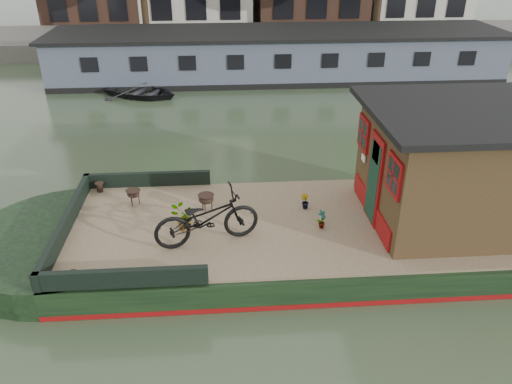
{
  "coord_description": "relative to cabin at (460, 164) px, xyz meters",
  "views": [
    {
      "loc": [
        -2.68,
        -8.97,
        6.18
      ],
      "look_at": [
        -1.99,
        0.5,
        1.13
      ],
      "focal_mm": 35.0,
      "sensor_mm": 36.0,
      "label": 1
    }
  ],
  "objects": [
    {
      "name": "bollard_port",
      "position": [
        -7.79,
        1.7,
        -1.11
      ],
      "size": [
        0.2,
        0.2,
        0.23
      ],
      "primitive_type": "cylinder",
      "color": "black",
      "rests_on": "houseboat_deck"
    },
    {
      "name": "brazier_rear",
      "position": [
        -6.88,
        1.01,
        -1.04
      ],
      "size": [
        0.38,
        0.38,
        0.37
      ],
      "primitive_type": null,
      "rotation": [
        0.0,
        0.0,
        -0.12
      ],
      "color": "black",
      "rests_on": "houseboat_deck"
    },
    {
      "name": "bicycle",
      "position": [
        -5.21,
        -0.62,
        -0.68
      ],
      "size": [
        2.19,
        1.22,
        1.09
      ],
      "primitive_type": "imported",
      "rotation": [
        0.0,
        0.0,
        1.82
      ],
      "color": "black",
      "rests_on": "houseboat_deck"
    },
    {
      "name": "potted_plant_b",
      "position": [
        -3.08,
        0.57,
        -1.06
      ],
      "size": [
        0.23,
        0.24,
        0.34
      ],
      "primitive_type": "imported",
      "rotation": [
        0.0,
        0.0,
        2.22
      ],
      "color": "brown",
      "rests_on": "houseboat_deck"
    },
    {
      "name": "cabin",
      "position": [
        0.0,
        0.0,
        0.0
      ],
      "size": [
        4.0,
        3.5,
        2.42
      ],
      "color": "#342314",
      "rests_on": "houseboat_deck"
    },
    {
      "name": "bow_bulwark",
      "position": [
        -7.25,
        0.0,
        -1.05
      ],
      "size": [
        3.0,
        4.0,
        0.35
      ],
      "color": "black",
      "rests_on": "houseboat_deck"
    },
    {
      "name": "potted_plant_c",
      "position": [
        -5.71,
        -0.14,
        -0.96
      ],
      "size": [
        0.59,
        0.55,
        0.54
      ],
      "primitive_type": "imported",
      "rotation": [
        0.0,
        0.0,
        3.46
      ],
      "color": "brown",
      "rests_on": "houseboat_deck"
    },
    {
      "name": "ground",
      "position": [
        -2.19,
        0.0,
        -1.88
      ],
      "size": [
        120.0,
        120.0,
        0.0
      ],
      "primitive_type": "plane",
      "color": "#2D3C26",
      "rests_on": "ground"
    },
    {
      "name": "quay",
      "position": [
        -2.19,
        20.5,
        -1.43
      ],
      "size": [
        60.0,
        6.0,
        0.9
      ],
      "primitive_type": "cube",
      "color": "#47443F",
      "rests_on": "ground"
    },
    {
      "name": "far_houseboat",
      "position": [
        -2.19,
        14.0,
        -0.91
      ],
      "size": [
        20.4,
        4.4,
        2.11
      ],
      "color": "#454E5D",
      "rests_on": "ground"
    },
    {
      "name": "houseboat_hull",
      "position": [
        -3.52,
        0.0,
        -1.6
      ],
      "size": [
        14.01,
        4.02,
        0.6
      ],
      "color": "black",
      "rests_on": "ground"
    },
    {
      "name": "dinghy",
      "position": [
        -8.12,
        11.4,
        -1.55
      ],
      "size": [
        3.78,
        3.36,
        0.65
      ],
      "primitive_type": "imported",
      "rotation": [
        0.0,
        0.0,
        1.13
      ],
      "color": "black",
      "rests_on": "ground"
    },
    {
      "name": "bollard_stbd",
      "position": [
        -7.56,
        -1.7,
        -1.13
      ],
      "size": [
        0.17,
        0.17,
        0.19
      ],
      "primitive_type": "cylinder",
      "color": "black",
      "rests_on": "houseboat_deck"
    },
    {
      "name": "brazier_front",
      "position": [
        -5.26,
        0.6,
        -1.03
      ],
      "size": [
        0.4,
        0.4,
        0.4
      ],
      "primitive_type": null,
      "rotation": [
        0.0,
        0.0,
        -0.08
      ],
      "color": "black",
      "rests_on": "houseboat_deck"
    },
    {
      "name": "potted_plant_a",
      "position": [
        -2.87,
        -0.28,
        -1.02
      ],
      "size": [
        0.27,
        0.26,
        0.42
      ],
      "primitive_type": "imported",
      "rotation": [
        0.0,
        0.0,
        0.74
      ],
      "color": "#A15A2E",
      "rests_on": "houseboat_deck"
    },
    {
      "name": "houseboat_deck",
      "position": [
        -2.19,
        0.0,
        -1.25
      ],
      "size": [
        11.8,
        3.8,
        0.05
      ],
      "primitive_type": "cube",
      "color": "#8A7155",
      "rests_on": "houseboat_hull"
    }
  ]
}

